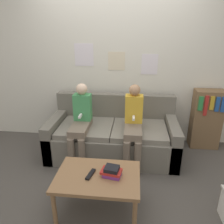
# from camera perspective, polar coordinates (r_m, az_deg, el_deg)

# --- Properties ---
(ground_plane) EXTENTS (10.00, 10.00, 0.00)m
(ground_plane) POSITION_cam_1_polar(r_m,az_deg,el_deg) (2.97, -0.92, -16.06)
(ground_plane) COLOR #4C4742
(wall_back) EXTENTS (8.00, 0.06, 2.60)m
(wall_back) POSITION_cam_1_polar(r_m,az_deg,el_deg) (3.49, 1.23, 13.00)
(wall_back) COLOR silver
(wall_back) RESTS_ON ground_plane
(couch) EXTENTS (1.84, 0.89, 0.83)m
(couch) POSITION_cam_1_polar(r_m,az_deg,el_deg) (3.29, 0.26, -6.27)
(couch) COLOR #6B665B
(couch) RESTS_ON ground_plane
(coffee_table) EXTENTS (0.84, 0.59, 0.42)m
(coffee_table) POSITION_cam_1_polar(r_m,az_deg,el_deg) (2.31, -3.73, -17.08)
(coffee_table) COLOR #8E6642
(coffee_table) RESTS_ON ground_plane
(person_left) EXTENTS (0.24, 0.60, 1.09)m
(person_left) POSITION_cam_1_polar(r_m,az_deg,el_deg) (3.04, -8.15, -2.22)
(person_left) COLOR #756656
(person_left) RESTS_ON ground_plane
(person_right) EXTENTS (0.24, 0.60, 1.09)m
(person_right) POSITION_cam_1_polar(r_m,az_deg,el_deg) (2.95, 5.62, -2.82)
(person_right) COLOR #756656
(person_right) RESTS_ON ground_plane
(tv_remote) EXTENTS (0.08, 0.17, 0.02)m
(tv_remote) POSITION_cam_1_polar(r_m,az_deg,el_deg) (2.28, -5.63, -15.88)
(tv_remote) COLOR black
(tv_remote) RESTS_ON coffee_table
(book_stack) EXTENTS (0.22, 0.16, 0.10)m
(book_stack) POSITION_cam_1_polar(r_m,az_deg,el_deg) (2.24, -0.09, -15.32)
(book_stack) COLOR #7A3389
(book_stack) RESTS_ON coffee_table
(bookshelf) EXTENTS (0.43, 0.27, 0.93)m
(bookshelf) POSITION_cam_1_polar(r_m,az_deg,el_deg) (3.70, 23.36, -1.70)
(bookshelf) COLOR brown
(bookshelf) RESTS_ON ground_plane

